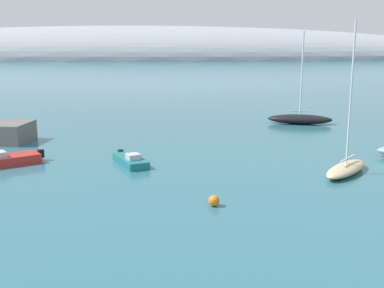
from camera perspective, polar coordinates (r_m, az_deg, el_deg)
name	(u,v)px	position (r m, az deg, el deg)	size (l,w,h in m)	color
distant_ridge	(131,59)	(262.96, -7.11, 9.83)	(386.36, 72.19, 34.50)	#999EA8
sailboat_sand_mid_mooring	(346,167)	(36.02, 17.59, -2.59)	(5.04, 5.66, 10.62)	#C6B284
sailboat_black_outer_mooring	(300,118)	(56.60, 12.52, 2.95)	(7.52, 3.82, 10.28)	black
motorboat_red_foreground	(7,160)	(39.37, -20.81, -1.74)	(4.92, 4.16, 1.12)	red
motorboat_teal_outer	(131,160)	(37.29, -7.21, -1.90)	(3.14, 4.73, 0.96)	#1E6B70
mooring_buoy_orange	(214,201)	(27.81, 2.59, -6.65)	(0.64, 0.64, 0.64)	orange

